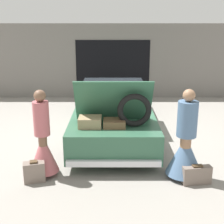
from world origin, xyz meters
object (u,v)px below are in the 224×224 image
Objects in this scene: suitcase_beside_left_person at (33,172)px; suitcase_beside_right_person at (195,175)px; car at (112,110)px; person_right at (184,147)px; person_left at (42,146)px.

suitcase_beside_left_person is 0.78× the size of suitcase_beside_right_person.
suitcase_beside_right_person is (1.52, -2.90, -0.41)m from car.
car is 3.07× the size of person_right.
car is 3.21m from suitcase_beside_left_person.
suitcase_beside_left_person is 3.00m from suitcase_beside_right_person.
suitcase_beside_right_person is (2.87, -0.36, -0.43)m from person_left.
person_right is (1.34, -2.65, 0.03)m from car.
person_right is 0.54m from suitcase_beside_right_person.
person_right is at bearing 100.75° from person_left.
car is 3.13× the size of person_left.
car is 12.41× the size of suitcase_beside_left_person.
suitcase_beside_right_person is (3.00, -0.08, -0.02)m from suitcase_beside_left_person.
car is 3.30m from suitcase_beside_right_person.
car is at bearing 21.99° from person_right.
suitcase_beside_left_person is (-0.13, -0.28, -0.41)m from person_left.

